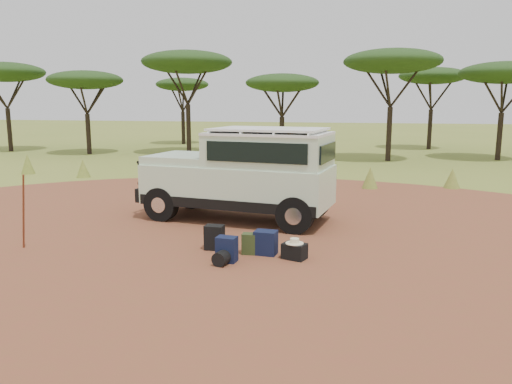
% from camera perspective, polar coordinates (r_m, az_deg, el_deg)
% --- Properties ---
extents(ground, '(140.00, 140.00, 0.00)m').
position_cam_1_polar(ground, '(11.30, -2.49, -6.11)').
color(ground, olive).
rests_on(ground, ground).
extents(dirt_clearing, '(23.00, 23.00, 0.01)m').
position_cam_1_polar(dirt_clearing, '(11.30, -2.49, -6.09)').
color(dirt_clearing, brown).
rests_on(dirt_clearing, ground).
extents(grass_fringe, '(36.60, 1.60, 0.90)m').
position_cam_1_polar(grass_fringe, '(19.53, 4.41, 2.03)').
color(grass_fringe, olive).
rests_on(grass_fringe, ground).
extents(acacia_treeline, '(46.70, 13.20, 6.26)m').
position_cam_1_polar(acacia_treeline, '(30.40, 8.82, 13.30)').
color(acacia_treeline, black).
rests_on(acacia_treeline, ground).
extents(safari_vehicle, '(5.40, 2.75, 2.51)m').
position_cam_1_polar(safari_vehicle, '(13.45, -1.41, 1.83)').
color(safari_vehicle, silver).
rests_on(safari_vehicle, ground).
extents(walking_staff, '(0.37, 0.28, 1.68)m').
position_cam_1_polar(walking_staff, '(11.86, -25.04, -2.10)').
color(walking_staff, brown).
rests_on(walking_staff, ground).
extents(backpack_black, '(0.40, 0.30, 0.55)m').
position_cam_1_polar(backpack_black, '(10.94, -4.77, -5.20)').
color(backpack_black, black).
rests_on(backpack_black, ground).
extents(backpack_navy, '(0.42, 0.32, 0.52)m').
position_cam_1_polar(backpack_navy, '(10.10, -3.36, -6.56)').
color(backpack_navy, '#111636').
rests_on(backpack_navy, ground).
extents(backpack_olive, '(0.34, 0.25, 0.45)m').
position_cam_1_polar(backpack_olive, '(10.60, -0.70, -5.95)').
color(backpack_olive, '#35441F').
rests_on(backpack_olive, ground).
extents(duffel_navy, '(0.49, 0.38, 0.51)m').
position_cam_1_polar(duffel_navy, '(10.56, 1.12, -5.82)').
color(duffel_navy, '#111636').
rests_on(duffel_navy, ground).
extents(hard_case, '(0.55, 0.46, 0.33)m').
position_cam_1_polar(hard_case, '(10.32, 4.42, -6.77)').
color(hard_case, black).
rests_on(hard_case, ground).
extents(stuff_sack, '(0.35, 0.35, 0.29)m').
position_cam_1_polar(stuff_sack, '(9.93, -3.97, -7.56)').
color(stuff_sack, black).
rests_on(stuff_sack, ground).
extents(safari_hat, '(0.37, 0.37, 0.11)m').
position_cam_1_polar(safari_hat, '(10.26, 4.43, -5.68)').
color(safari_hat, beige).
rests_on(safari_hat, hard_case).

